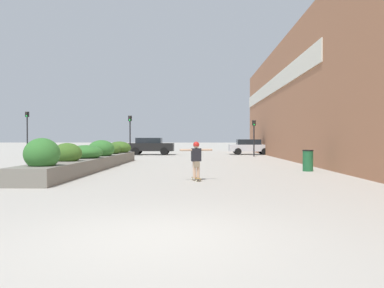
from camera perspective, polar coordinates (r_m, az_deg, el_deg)
name	(u,v)px	position (r m, az deg, el deg)	size (l,w,h in m)	color
ground_plane	(156,237)	(5.88, -5.57, -13.86)	(300.00, 300.00, 0.00)	#ADA89E
building_wall_right	(297,94)	(25.70, 15.73, 7.32)	(0.67, 42.28, 8.84)	#9E6647
planter_box	(95,157)	(19.56, -14.59, -1.99)	(1.62, 14.96, 1.52)	slate
skateboard	(196,179)	(13.35, 0.65, -5.31)	(0.39, 0.70, 0.10)	olive
skateboarder	(196,156)	(13.29, 0.65, -1.83)	(1.16, 0.48, 1.29)	tan
trash_bin	(308,160)	(18.06, 17.24, -2.41)	(0.49, 0.49, 0.98)	#1E5B33
car_leftmost	(250,146)	(36.19, 8.78, -0.38)	(4.01, 2.06, 1.45)	#BCBCC1
car_center_left	(327,146)	(41.32, 19.84, -0.27)	(4.40, 1.96, 1.47)	black
car_center_right	(151,146)	(35.47, -6.34, -0.26)	(4.27, 1.98, 1.59)	black
traffic_light_left	(130,129)	(32.06, -9.43, 2.32)	(0.28, 0.30, 3.46)	black
traffic_light_right	(254,131)	(32.11, 9.43, 1.90)	(0.28, 0.30, 3.07)	black
traffic_light_far_left	(27,126)	(35.03, -23.83, 2.49)	(0.28, 0.30, 3.83)	black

